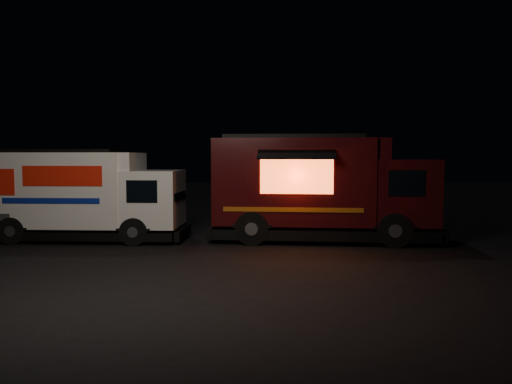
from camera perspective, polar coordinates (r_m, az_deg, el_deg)
name	(u,v)px	position (r m, az deg, el deg)	size (l,w,h in m)	color
ground	(249,261)	(12.89, -0.76, -7.86)	(80.00, 80.00, 0.00)	black
white_truck	(86,195)	(16.83, -18.82, -0.31)	(6.38, 2.18, 2.89)	silver
red_truck	(323,188)	(16.06, 7.72, 0.48)	(7.19, 2.65, 3.35)	#330A09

